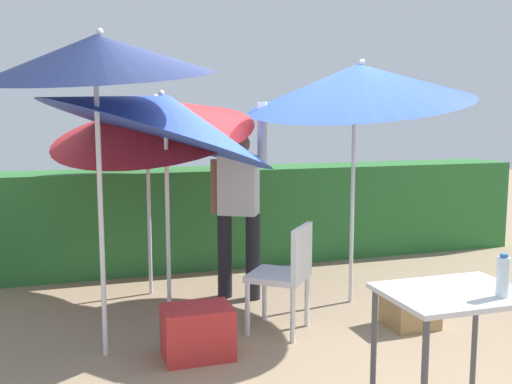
{
  "coord_description": "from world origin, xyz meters",
  "views": [
    {
      "loc": [
        -1.49,
        -4.39,
        1.76
      ],
      "look_at": [
        0.0,
        0.3,
        1.1
      ],
      "focal_mm": 40.45,
      "sensor_mm": 36.0,
      "label": 1
    }
  ],
  "objects_px": {
    "umbrella_rainbow": "(98,56)",
    "person_vendor": "(239,202)",
    "umbrella_yellow": "(358,84)",
    "cooler_box": "(198,332)",
    "bottle_water": "(503,277)",
    "umbrella_orange": "(164,116)",
    "folding_table": "(455,307)",
    "umbrella_navy": "(151,117)",
    "chair_plastic": "(286,271)",
    "crate_cardboard": "(410,308)"
  },
  "relations": [
    {
      "from": "umbrella_orange",
      "to": "folding_table",
      "type": "distance_m",
      "value": 2.81
    },
    {
      "from": "umbrella_navy",
      "to": "cooler_box",
      "type": "xyz_separation_m",
      "value": [
        0.09,
        -1.6,
        -1.55
      ]
    },
    {
      "from": "person_vendor",
      "to": "umbrella_orange",
      "type": "bearing_deg",
      "value": -158.59
    },
    {
      "from": "chair_plastic",
      "to": "folding_table",
      "type": "xyz_separation_m",
      "value": [
        0.43,
        -1.57,
        0.17
      ]
    },
    {
      "from": "umbrella_yellow",
      "to": "chair_plastic",
      "type": "distance_m",
      "value": 1.83
    },
    {
      "from": "person_vendor",
      "to": "crate_cardboard",
      "type": "distance_m",
      "value": 1.81
    },
    {
      "from": "umbrella_yellow",
      "to": "folding_table",
      "type": "xyz_separation_m",
      "value": [
        -0.45,
        -2.08,
        -1.36
      ]
    },
    {
      "from": "umbrella_yellow",
      "to": "chair_plastic",
      "type": "bearing_deg",
      "value": -149.62
    },
    {
      "from": "umbrella_rainbow",
      "to": "crate_cardboard",
      "type": "xyz_separation_m",
      "value": [
        2.45,
        -0.15,
        -2.0
      ]
    },
    {
      "from": "crate_cardboard",
      "to": "umbrella_yellow",
      "type": "bearing_deg",
      "value": 103.06
    },
    {
      "from": "umbrella_rainbow",
      "to": "person_vendor",
      "type": "distance_m",
      "value": 2.05
    },
    {
      "from": "umbrella_yellow",
      "to": "folding_table",
      "type": "bearing_deg",
      "value": -102.12
    },
    {
      "from": "umbrella_navy",
      "to": "person_vendor",
      "type": "height_order",
      "value": "umbrella_navy"
    },
    {
      "from": "umbrella_orange",
      "to": "crate_cardboard",
      "type": "bearing_deg",
      "value": -24.73
    },
    {
      "from": "person_vendor",
      "to": "umbrella_rainbow",
      "type": "bearing_deg",
      "value": -141.95
    },
    {
      "from": "umbrella_orange",
      "to": "person_vendor",
      "type": "relative_size",
      "value": 1.21
    },
    {
      "from": "chair_plastic",
      "to": "folding_table",
      "type": "height_order",
      "value": "chair_plastic"
    },
    {
      "from": "umbrella_yellow",
      "to": "cooler_box",
      "type": "bearing_deg",
      "value": -154.95
    },
    {
      "from": "crate_cardboard",
      "to": "person_vendor",
      "type": "bearing_deg",
      "value": 134.89
    },
    {
      "from": "umbrella_yellow",
      "to": "bottle_water",
      "type": "distance_m",
      "value": 2.54
    },
    {
      "from": "umbrella_navy",
      "to": "crate_cardboard",
      "type": "xyz_separation_m",
      "value": [
        1.92,
        -1.52,
        -1.58
      ]
    },
    {
      "from": "folding_table",
      "to": "person_vendor",
      "type": "bearing_deg",
      "value": 102.17
    },
    {
      "from": "umbrella_yellow",
      "to": "chair_plastic",
      "type": "height_order",
      "value": "umbrella_yellow"
    },
    {
      "from": "cooler_box",
      "to": "bottle_water",
      "type": "height_order",
      "value": "bottle_water"
    },
    {
      "from": "chair_plastic",
      "to": "cooler_box",
      "type": "xyz_separation_m",
      "value": [
        -0.79,
        -0.27,
        -0.32
      ]
    },
    {
      "from": "cooler_box",
      "to": "crate_cardboard",
      "type": "relative_size",
      "value": 1.27
    },
    {
      "from": "umbrella_yellow",
      "to": "chair_plastic",
      "type": "relative_size",
      "value": 2.77
    },
    {
      "from": "umbrella_orange",
      "to": "umbrella_yellow",
      "type": "xyz_separation_m",
      "value": [
        1.73,
        -0.17,
        0.28
      ]
    },
    {
      "from": "crate_cardboard",
      "to": "folding_table",
      "type": "bearing_deg",
      "value": -113.86
    },
    {
      "from": "umbrella_navy",
      "to": "umbrella_rainbow",
      "type": "bearing_deg",
      "value": -111.27
    },
    {
      "from": "umbrella_yellow",
      "to": "crate_cardboard",
      "type": "xyz_separation_m",
      "value": [
        0.16,
        -0.7,
        -1.87
      ]
    },
    {
      "from": "umbrella_rainbow",
      "to": "umbrella_orange",
      "type": "bearing_deg",
      "value": 52.51
    },
    {
      "from": "umbrella_rainbow",
      "to": "bottle_water",
      "type": "xyz_separation_m",
      "value": [
        2.01,
        -1.7,
        -1.27
      ]
    },
    {
      "from": "umbrella_orange",
      "to": "crate_cardboard",
      "type": "distance_m",
      "value": 2.63
    },
    {
      "from": "umbrella_rainbow",
      "to": "person_vendor",
      "type": "bearing_deg",
      "value": 38.05
    },
    {
      "from": "person_vendor",
      "to": "folding_table",
      "type": "height_order",
      "value": "person_vendor"
    },
    {
      "from": "umbrella_rainbow",
      "to": "folding_table",
      "type": "bearing_deg",
      "value": -39.78
    },
    {
      "from": "umbrella_orange",
      "to": "folding_table",
      "type": "bearing_deg",
      "value": -60.28
    },
    {
      "from": "umbrella_rainbow",
      "to": "crate_cardboard",
      "type": "relative_size",
      "value": 6.29
    },
    {
      "from": "cooler_box",
      "to": "umbrella_orange",
      "type": "bearing_deg",
      "value": 94.29
    },
    {
      "from": "bottle_water",
      "to": "chair_plastic",
      "type": "bearing_deg",
      "value": 109.02
    },
    {
      "from": "cooler_box",
      "to": "person_vendor",
      "type": "bearing_deg",
      "value": 61.66
    },
    {
      "from": "person_vendor",
      "to": "bottle_water",
      "type": "bearing_deg",
      "value": -75.08
    },
    {
      "from": "person_vendor",
      "to": "chair_plastic",
      "type": "distance_m",
      "value": 1.07
    },
    {
      "from": "umbrella_orange",
      "to": "cooler_box",
      "type": "distance_m",
      "value": 1.83
    },
    {
      "from": "folding_table",
      "to": "umbrella_rainbow",
      "type": "bearing_deg",
      "value": 140.22
    },
    {
      "from": "umbrella_yellow",
      "to": "cooler_box",
      "type": "distance_m",
      "value": 2.6
    },
    {
      "from": "folding_table",
      "to": "bottle_water",
      "type": "height_order",
      "value": "bottle_water"
    },
    {
      "from": "person_vendor",
      "to": "chair_plastic",
      "type": "xyz_separation_m",
      "value": [
        0.12,
        -0.97,
        -0.42
      ]
    },
    {
      "from": "umbrella_navy",
      "to": "chair_plastic",
      "type": "bearing_deg",
      "value": -56.49
    }
  ]
}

